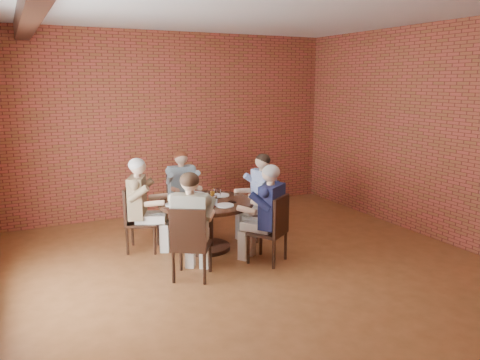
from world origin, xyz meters
name	(u,v)px	position (x,y,z in m)	size (l,w,h in m)	color
floor	(260,276)	(0.00, 0.00, 0.00)	(7.00, 7.00, 0.00)	brown
ceiling	(262,2)	(0.00, 0.00, 3.40)	(7.00, 7.00, 0.00)	beige
wall_back	(172,124)	(0.00, 3.50, 1.70)	(7.00, 7.00, 0.00)	#97382B
wall_right	(446,134)	(3.25, 0.00, 1.70)	(7.00, 7.00, 0.00)	#97382B
dining_table	(206,216)	(-0.24, 1.24, 0.53)	(1.42, 1.42, 0.75)	black
chair_a	(265,206)	(0.84, 1.38, 0.52)	(0.50, 0.50, 0.96)	black
diner_a	(260,197)	(0.75, 1.36, 0.69)	(0.55, 0.68, 1.37)	#3C509C
chair_b	(181,199)	(-0.22, 2.42, 0.51)	(0.44, 0.44, 0.95)	black
diner_b	(182,191)	(-0.23, 2.33, 0.68)	(0.54, 0.66, 1.35)	#7C939D
chair_c	(136,217)	(-1.19, 1.67, 0.52)	(0.61, 0.61, 0.98)	black
diner_c	(142,205)	(-1.11, 1.63, 0.70)	(0.57, 0.70, 1.40)	brown
chair_d	(190,241)	(-0.85, 0.28, 0.52)	(0.63, 0.63, 0.97)	black
diner_d	(191,226)	(-0.80, 0.36, 0.70)	(0.57, 0.70, 1.40)	tan
chair_e	(273,227)	(0.39, 0.33, 0.52)	(0.63, 0.63, 0.97)	black
diner_e	(267,214)	(0.34, 0.40, 0.69)	(0.56, 0.69, 1.39)	#1B214C
plate_a	(221,195)	(0.11, 1.47, 0.76)	(0.26, 0.26, 0.01)	white
plate_b	(196,194)	(-0.20, 1.73, 0.76)	(0.26, 0.26, 0.01)	white
plate_c	(174,204)	(-0.73, 1.25, 0.76)	(0.26, 0.26, 0.01)	white
plate_d	(225,205)	(-0.09, 0.88, 0.76)	(0.26, 0.26, 0.01)	white
glass_a	(219,193)	(0.02, 1.36, 0.82)	(0.07, 0.07, 0.14)	white
glass_b	(212,193)	(-0.05, 1.44, 0.82)	(0.07, 0.07, 0.14)	white
glass_c	(190,194)	(-0.38, 1.53, 0.82)	(0.07, 0.07, 0.14)	white
glass_d	(195,197)	(-0.39, 1.30, 0.82)	(0.07, 0.07, 0.14)	white
glass_e	(193,201)	(-0.49, 1.11, 0.82)	(0.07, 0.07, 0.14)	white
glass_f	(212,203)	(-0.29, 0.89, 0.82)	(0.07, 0.07, 0.14)	white
glass_g	(215,200)	(-0.21, 0.98, 0.82)	(0.07, 0.07, 0.14)	white
smartphone	(232,202)	(0.09, 1.03, 0.75)	(0.06, 0.12, 0.01)	black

